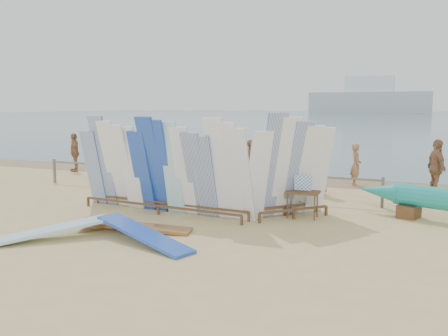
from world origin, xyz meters
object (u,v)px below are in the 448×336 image
at_px(flat_board_c, 135,231).
at_px(beachgoer_0, 120,157).
at_px(stroller, 286,182).
at_px(vendor_table, 302,204).
at_px(flat_board_d, 144,243).
at_px(beachgoer_7, 356,165).
at_px(beachgoer_10, 437,168).
at_px(beach_chair_left, 209,181).
at_px(beachgoer_extra_1, 75,152).
at_px(main_surfboard_rack, 162,170).
at_px(beach_chair_right, 242,184).
at_px(beachgoer_4, 251,165).
at_px(flat_board_b, 46,240).
at_px(beachgoer_2, 188,159).
at_px(beachgoer_6, 318,170).
at_px(side_surfboard_rack, 290,171).
at_px(beachgoer_1, 102,156).

height_order(flat_board_c, beachgoer_0, beachgoer_0).
bearing_deg(stroller, vendor_table, -73.53).
xyz_separation_m(flat_board_d, beachgoer_7, (3.25, 9.27, 0.78)).
bearing_deg(beachgoer_10, beach_chair_left, 77.19).
distance_m(beachgoer_extra_1, beachgoer_10, 14.80).
height_order(vendor_table, beach_chair_left, vendor_table).
height_order(beachgoer_10, beachgoer_0, beachgoer_10).
height_order(main_surfboard_rack, vendor_table, main_surfboard_rack).
height_order(beach_chair_right, beachgoer_4, beachgoer_4).
bearing_deg(flat_board_d, beachgoer_7, 0.71).
distance_m(flat_board_d, beach_chair_left, 7.04).
bearing_deg(vendor_table, beachgoer_extra_1, 154.43).
bearing_deg(beachgoer_10, flat_board_b, 114.32).
relative_size(beach_chair_left, beachgoer_2, 0.47).
bearing_deg(beachgoer_6, beachgoer_2, -168.13).
bearing_deg(beach_chair_right, stroller, -24.14).
distance_m(beachgoer_2, beachgoer_4, 2.76).
xyz_separation_m(stroller, beachgoer_6, (0.97, 0.42, 0.41)).
relative_size(beachgoer_2, beachgoer_0, 1.05).
distance_m(flat_board_b, stroller, 8.02).
bearing_deg(beachgoer_0, stroller, -16.02).
relative_size(beachgoer_6, beachgoer_0, 0.93).
xyz_separation_m(side_surfboard_rack, beachgoer_6, (0.04, 3.52, -0.41)).
distance_m(flat_board_b, beachgoer_2, 8.19).
xyz_separation_m(beachgoer_6, beachgoer_4, (-2.33, 0.03, 0.05)).
relative_size(flat_board_b, beachgoer_7, 1.73).
distance_m(beach_chair_left, beachgoer_6, 3.93).
xyz_separation_m(main_surfboard_rack, beachgoer_6, (3.38, 4.35, -0.37)).
relative_size(beach_chair_right, beachgoer_2, 0.45).
relative_size(side_surfboard_rack, beachgoer_extra_1, 1.62).
height_order(vendor_table, flat_board_c, vendor_table).
bearing_deg(beachgoer_10, beachgoer_7, 45.60).
xyz_separation_m(flat_board_c, beachgoer_extra_1, (-8.13, 7.66, 0.86)).
xyz_separation_m(beach_chair_left, beachgoer_10, (7.49, 1.39, 0.67)).
bearing_deg(flat_board_c, beach_chair_right, -19.32).
relative_size(flat_board_b, beachgoer_2, 1.44).
xyz_separation_m(vendor_table, beachgoer_2, (-5.35, 3.91, 0.56)).
distance_m(stroller, beachgoer_1, 8.05).
xyz_separation_m(vendor_table, stroller, (-1.27, 3.01, 0.04)).
xyz_separation_m(flat_board_b, beach_chair_right, (1.96, 7.20, 0.25)).
bearing_deg(flat_board_b, beachgoer_2, 136.64).
height_order(vendor_table, flat_board_b, vendor_table).
relative_size(main_surfboard_rack, flat_board_c, 1.99).
bearing_deg(main_surfboard_rack, beachgoer_7, 61.45).
xyz_separation_m(beach_chair_right, beachgoer_10, (6.11, 1.63, 0.68)).
height_order(main_surfboard_rack, beachgoer_0, main_surfboard_rack).
bearing_deg(beachgoer_1, flat_board_b, 8.82).
relative_size(flat_board_b, beach_chair_left, 3.03).
height_order(beach_chair_right, stroller, stroller).
bearing_deg(flat_board_d, beachgoer_2, 40.08).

